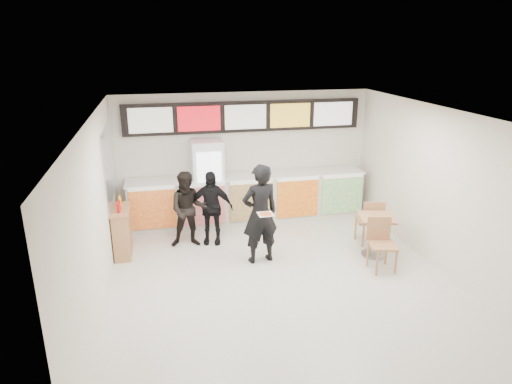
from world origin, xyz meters
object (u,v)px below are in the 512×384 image
object	(u,v)px
drinks_fridge	(208,183)
condiment_ledge	(122,231)
service_counter	(248,198)
customer_mid	(211,208)
cafe_table	(376,229)
customer_main	(260,214)
customer_left	(188,210)

from	to	relation	value
drinks_fridge	condiment_ledge	xyz separation A→B (m)	(-1.89, -1.21, -0.50)
service_counter	customer_mid	distance (m)	1.45
cafe_table	customer_mid	bearing A→B (deg)	170.34
customer_main	cafe_table	world-z (taller)	customer_main
drinks_fridge	condiment_ledge	distance (m)	2.30
drinks_fridge	customer_main	size ratio (longest dim) A/B	1.02
service_counter	customer_mid	world-z (taller)	customer_mid
cafe_table	drinks_fridge	bearing A→B (deg)	155.45
drinks_fridge	service_counter	bearing A→B (deg)	-0.99
service_counter	condiment_ledge	world-z (taller)	condiment_ledge
condiment_ledge	customer_main	bearing A→B (deg)	-18.60
customer_main	customer_left	xyz separation A→B (m)	(-1.29, 1.00, -0.18)
service_counter	customer_left	size ratio (longest dim) A/B	3.45
service_counter	customer_main	distance (m)	2.13
customer_main	drinks_fridge	bearing A→B (deg)	-80.50
customer_main	cafe_table	size ratio (longest dim) A/B	1.12
service_counter	customer_main	xyz separation A→B (m)	(-0.20, -2.08, 0.41)
service_counter	condiment_ledge	bearing A→B (deg)	-157.04
customer_left	cafe_table	distance (m)	3.80
customer_mid	customer_main	bearing A→B (deg)	-38.68
service_counter	customer_main	size ratio (longest dim) A/B	2.83
customer_mid	customer_left	bearing A→B (deg)	-160.19
customer_main	customer_mid	xyz separation A→B (m)	(-0.82, 1.05, -0.19)
customer_mid	cafe_table	bearing A→B (deg)	-9.41
drinks_fridge	customer_mid	xyz separation A→B (m)	(-0.08, -1.04, -0.21)
customer_mid	drinks_fridge	bearing A→B (deg)	99.44
customer_left	customer_mid	distance (m)	0.47
service_counter	customer_main	bearing A→B (deg)	-95.38
customer_main	condiment_ledge	size ratio (longest dim) A/B	1.68
customer_left	cafe_table	bearing A→B (deg)	-13.97
customer_main	condiment_ledge	distance (m)	2.81
condiment_ledge	service_counter	bearing A→B (deg)	22.96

